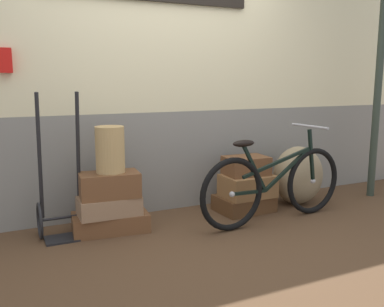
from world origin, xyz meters
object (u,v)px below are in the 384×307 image
suitcase_5 (246,166)px  bicycle (275,185)px  luggage_trolley (62,204)px  burlap_sack (298,175)px  suitcase_3 (244,203)px  wicker_basket (110,150)px  suitcase_0 (110,222)px  suitcase_2 (110,185)px  suitcase_4 (248,186)px  suitcase_1 (109,206)px

suitcase_5 → bicycle: bicycle is taller
luggage_trolley → burlap_sack: 2.41m
suitcase_3 → wicker_basket: wicker_basket is taller
suitcase_0 → suitcase_2: (-0.01, -0.03, 0.34)m
burlap_sack → suitcase_0: bearing=179.1°
suitcase_0 → wicker_basket: (0.01, -0.02, 0.65)m
suitcase_2 → suitcase_4: bearing=5.1°
suitcase_5 → suitcase_0: bearing=-177.5°
luggage_trolley → suitcase_5: bearing=-2.2°
suitcase_0 → luggage_trolley: size_ratio=0.53×
suitcase_0 → bicycle: size_ratio=0.40×
suitcase_4 → suitcase_5: suitcase_5 is taller
suitcase_3 → burlap_sack: bearing=-5.2°
suitcase_5 → wicker_basket: 1.40m
suitcase_4 → suitcase_5: bearing=92.0°
luggage_trolley → wicker_basket: bearing=-11.4°
suitcase_3 → burlap_sack: (0.65, -0.03, 0.23)m
suitcase_0 → luggage_trolley: luggage_trolley is taller
suitcase_0 → bicycle: bearing=-9.2°
suitcase_4 → burlap_sack: (0.64, 0.01, 0.04)m
suitcase_2 → suitcase_5: 1.39m
suitcase_1 → suitcase_5: size_ratio=1.24×
suitcase_2 → bicycle: bicycle is taller
suitcase_1 → bicycle: size_ratio=0.32×
suitcase_0 → suitcase_5: suitcase_5 is taller
suitcase_1 → suitcase_2: bearing=15.1°
suitcase_1 → bicycle: bicycle is taller
suitcase_1 → suitcase_3: (1.38, 0.03, -0.16)m
burlap_sack → suitcase_3: bearing=177.8°
suitcase_2 → bicycle: size_ratio=0.31×
suitcase_0 → suitcase_1: (-0.01, -0.04, 0.16)m
wicker_basket → bicycle: bearing=-14.9°
suitcase_3 → luggage_trolley: 1.77m
suitcase_3 → suitcase_5: size_ratio=1.28×
suitcase_5 → luggage_trolley: bearing=-179.3°
burlap_sack → bicycle: bicycle is taller
suitcase_3 → burlap_sack: burlap_sack is taller
wicker_basket → burlap_sack: size_ratio=0.64×
suitcase_0 → luggage_trolley: bearing=177.9°
luggage_trolley → bicycle: 1.90m
suitcase_1 → suitcase_2: 0.19m
suitcase_5 → luggage_trolley: (-1.78, 0.07, -0.19)m
suitcase_0 → wicker_basket: wicker_basket is taller
suitcase_0 → suitcase_4: size_ratio=1.29×
suitcase_4 → burlap_sack: 0.64m
suitcase_0 → suitcase_4: (1.39, -0.04, 0.19)m
suitcase_3 → bicycle: (0.08, -0.40, 0.27)m
bicycle → wicker_basket: bearing=165.1°
wicker_basket → suitcase_5: bearing=0.6°
suitcase_0 → suitcase_5: bearing=6.0°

